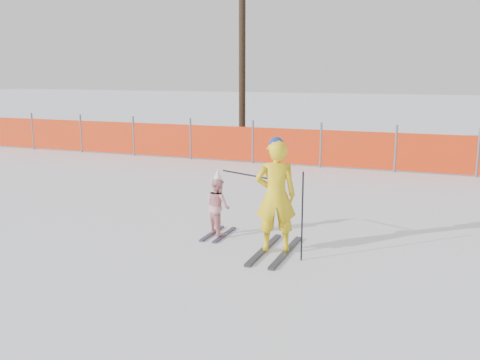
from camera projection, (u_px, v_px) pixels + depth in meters
name	position (u px, v px, depth m)	size (l,w,h in m)	color
ground	(228.00, 253.00, 7.87)	(120.00, 120.00, 0.00)	white
adult	(276.00, 196.00, 7.73)	(0.70, 1.48, 1.71)	black
child	(218.00, 205.00, 8.62)	(0.57, 0.86, 1.10)	black
ski_poles	(276.00, 198.00, 7.71)	(1.47, 0.65, 1.28)	black
safety_fence	(201.00, 142.00, 16.07)	(16.78, 0.06, 1.25)	#595960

